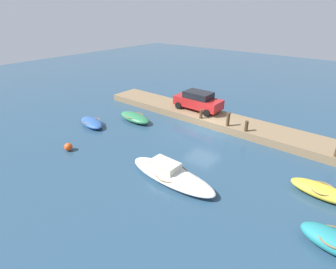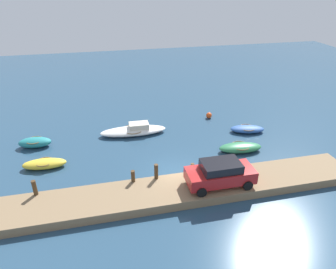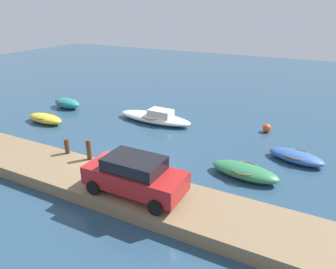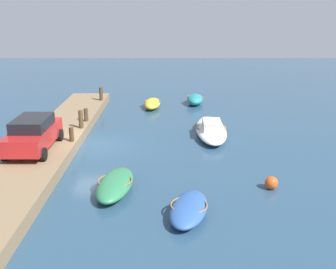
{
  "view_description": "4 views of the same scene",
  "coord_description": "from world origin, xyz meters",
  "px_view_note": "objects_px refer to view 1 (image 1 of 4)",
  "views": [
    {
      "loc": [
        -10.15,
        17.02,
        9.18
      ],
      "look_at": [
        0.67,
        3.73,
        0.92
      ],
      "focal_mm": 28.47,
      "sensor_mm": 36.0,
      "label": 1
    },
    {
      "loc": [
        -4.54,
        -17.42,
        12.67
      ],
      "look_at": [
        0.4,
        4.12,
        1.07
      ],
      "focal_mm": 32.4,
      "sensor_mm": 36.0,
      "label": 2
    },
    {
      "loc": [
        8.94,
        -12.31,
        8.23
      ],
      "look_at": [
        0.79,
        3.36,
        0.85
      ],
      "focal_mm": 33.8,
      "sensor_mm": 36.0,
      "label": 3
    },
    {
      "loc": [
        21.51,
        4.18,
        7.52
      ],
      "look_at": [
        0.24,
        4.21,
        0.77
      ],
      "focal_mm": 42.72,
      "sensor_mm": 36.0,
      "label": 4
    }
  ],
  "objects_px": {
    "motorboat_white": "(171,174)",
    "mooring_post_mid_east": "(228,119)",
    "rowboat_blue": "(92,122)",
    "mooring_post_east": "(201,114)",
    "marker_buoy": "(68,147)",
    "rowboat_green": "(135,117)",
    "parked_car": "(198,101)",
    "dinghy_teal": "(333,241)",
    "mooring_post_mid_west": "(246,126)",
    "rowboat_yellow": "(321,191)"
  },
  "relations": [
    {
      "from": "dinghy_teal",
      "to": "mooring_post_mid_east",
      "type": "bearing_deg",
      "value": -34.15
    },
    {
      "from": "mooring_post_mid_east",
      "to": "marker_buoy",
      "type": "relative_size",
      "value": 1.9
    },
    {
      "from": "mooring_post_east",
      "to": "rowboat_yellow",
      "type": "bearing_deg",
      "value": 158.53
    },
    {
      "from": "mooring_post_mid_west",
      "to": "marker_buoy",
      "type": "distance_m",
      "value": 13.12
    },
    {
      "from": "rowboat_blue",
      "to": "mooring_post_mid_east",
      "type": "distance_m",
      "value": 11.34
    },
    {
      "from": "rowboat_blue",
      "to": "mooring_post_mid_west",
      "type": "relative_size",
      "value": 3.99
    },
    {
      "from": "motorboat_white",
      "to": "parked_car",
      "type": "height_order",
      "value": "parked_car"
    },
    {
      "from": "mooring_post_mid_west",
      "to": "mooring_post_mid_east",
      "type": "bearing_deg",
      "value": 0.0
    },
    {
      "from": "mooring_post_mid_east",
      "to": "parked_car",
      "type": "relative_size",
      "value": 0.25
    },
    {
      "from": "mooring_post_mid_east",
      "to": "rowboat_yellow",
      "type": "bearing_deg",
      "value": 152.44
    },
    {
      "from": "parked_car",
      "to": "marker_buoy",
      "type": "distance_m",
      "value": 11.83
    },
    {
      "from": "mooring_post_east",
      "to": "parked_car",
      "type": "xyz_separation_m",
      "value": [
        1.36,
        -1.58,
        0.49
      ]
    },
    {
      "from": "parked_car",
      "to": "rowboat_yellow",
      "type": "bearing_deg",
      "value": 154.42
    },
    {
      "from": "motorboat_white",
      "to": "parked_car",
      "type": "bearing_deg",
      "value": -63.77
    },
    {
      "from": "marker_buoy",
      "to": "rowboat_blue",
      "type": "bearing_deg",
      "value": -57.63
    },
    {
      "from": "rowboat_green",
      "to": "motorboat_white",
      "type": "bearing_deg",
      "value": 154.09
    },
    {
      "from": "rowboat_yellow",
      "to": "parked_car",
      "type": "height_order",
      "value": "parked_car"
    },
    {
      "from": "mooring_post_mid_east",
      "to": "marker_buoy",
      "type": "height_order",
      "value": "mooring_post_mid_east"
    },
    {
      "from": "rowboat_yellow",
      "to": "rowboat_blue",
      "type": "xyz_separation_m",
      "value": [
        17.26,
        2.0,
        -0.03
      ]
    },
    {
      "from": "mooring_post_mid_east",
      "to": "mooring_post_mid_west",
      "type": "bearing_deg",
      "value": 180.0
    },
    {
      "from": "motorboat_white",
      "to": "mooring_post_mid_east",
      "type": "bearing_deg",
      "value": -84.88
    },
    {
      "from": "rowboat_blue",
      "to": "marker_buoy",
      "type": "height_order",
      "value": "rowboat_blue"
    },
    {
      "from": "rowboat_yellow",
      "to": "marker_buoy",
      "type": "bearing_deg",
      "value": 23.9
    },
    {
      "from": "mooring_post_east",
      "to": "parked_car",
      "type": "bearing_deg",
      "value": -49.14
    },
    {
      "from": "mooring_post_east",
      "to": "mooring_post_mid_west",
      "type": "bearing_deg",
      "value": 180.0
    },
    {
      "from": "dinghy_teal",
      "to": "mooring_post_mid_east",
      "type": "xyz_separation_m",
      "value": [
        8.83,
        -7.46,
        0.74
      ]
    },
    {
      "from": "mooring_post_east",
      "to": "motorboat_white",
      "type": "bearing_deg",
      "value": 110.99
    },
    {
      "from": "motorboat_white",
      "to": "marker_buoy",
      "type": "bearing_deg",
      "value": 14.41
    },
    {
      "from": "rowboat_blue",
      "to": "mooring_post_mid_west",
      "type": "height_order",
      "value": "mooring_post_mid_west"
    },
    {
      "from": "motorboat_white",
      "to": "marker_buoy",
      "type": "xyz_separation_m",
      "value": [
        7.76,
        1.8,
        -0.09
      ]
    },
    {
      "from": "motorboat_white",
      "to": "mooring_post_mid_east",
      "type": "distance_m",
      "value": 7.96
    },
    {
      "from": "rowboat_green",
      "to": "dinghy_teal",
      "type": "distance_m",
      "value": 16.94
    },
    {
      "from": "rowboat_blue",
      "to": "mooring_post_mid_east",
      "type": "height_order",
      "value": "mooring_post_mid_east"
    },
    {
      "from": "motorboat_white",
      "to": "parked_car",
      "type": "relative_size",
      "value": 1.35
    },
    {
      "from": "motorboat_white",
      "to": "marker_buoy",
      "type": "height_order",
      "value": "motorboat_white"
    },
    {
      "from": "rowboat_green",
      "to": "parked_car",
      "type": "height_order",
      "value": "parked_car"
    },
    {
      "from": "rowboat_green",
      "to": "rowboat_yellow",
      "type": "bearing_deg",
      "value": -178.2
    },
    {
      "from": "rowboat_blue",
      "to": "dinghy_teal",
      "type": "height_order",
      "value": "dinghy_teal"
    },
    {
      "from": "marker_buoy",
      "to": "mooring_post_mid_east",
      "type": "bearing_deg",
      "value": -126.74
    },
    {
      "from": "motorboat_white",
      "to": "dinghy_teal",
      "type": "xyz_separation_m",
      "value": [
        -8.31,
        -0.44,
        0.03
      ]
    },
    {
      "from": "mooring_post_mid_east",
      "to": "parked_car",
      "type": "height_order",
      "value": "parked_car"
    },
    {
      "from": "rowboat_yellow",
      "to": "marker_buoy",
      "type": "height_order",
      "value": "rowboat_yellow"
    },
    {
      "from": "mooring_post_mid_east",
      "to": "mooring_post_east",
      "type": "relative_size",
      "value": 1.39
    },
    {
      "from": "mooring_post_mid_east",
      "to": "motorboat_white",
      "type": "bearing_deg",
      "value": 93.78
    },
    {
      "from": "mooring_post_east",
      "to": "marker_buoy",
      "type": "bearing_deg",
      "value": 64.0
    },
    {
      "from": "motorboat_white",
      "to": "parked_car",
      "type": "distance_m",
      "value": 10.51
    },
    {
      "from": "rowboat_green",
      "to": "rowboat_blue",
      "type": "xyz_separation_m",
      "value": [
        2.09,
        3.04,
        -0.04
      ]
    },
    {
      "from": "rowboat_yellow",
      "to": "mooring_post_east",
      "type": "xyz_separation_m",
      "value": [
        10.18,
        -4.0,
        0.67
      ]
    },
    {
      "from": "rowboat_blue",
      "to": "mooring_post_mid_west",
      "type": "xyz_separation_m",
      "value": [
        -11.14,
        -6.0,
        0.72
      ]
    },
    {
      "from": "mooring_post_mid_west",
      "to": "parked_car",
      "type": "xyz_separation_m",
      "value": [
        5.43,
        -1.58,
        0.47
      ]
    }
  ]
}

